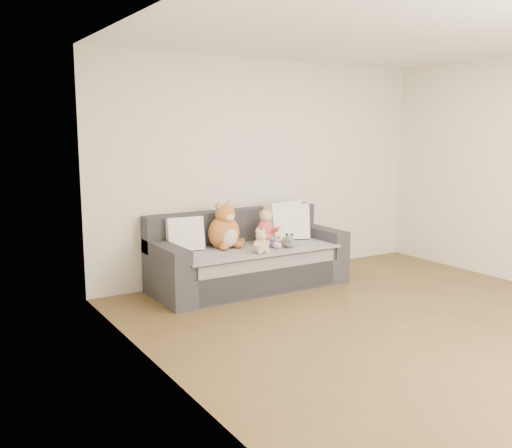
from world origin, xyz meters
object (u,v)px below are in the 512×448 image
Objects in this scene: sofa at (247,260)px; sippy_cup at (272,242)px; toddler at (266,230)px; plush_cat at (225,230)px; teddy_bear at (261,243)px.

sippy_cup is at bearing -48.42° from sofa.
plush_cat is at bearing -176.11° from toddler.
sofa is at bearing 74.77° from teddy_bear.
sippy_cup is (0.27, 0.19, -0.04)m from teddy_bear.
teddy_bear is at bearing -72.98° from plush_cat.
plush_cat reaches higher than toddler.
plush_cat is at bearing 106.73° from teddy_bear.
toddler is 0.76× the size of plush_cat.
sofa is at bearing 131.58° from sippy_cup.
plush_cat is (-0.47, 0.12, 0.03)m from toddler.
sippy_cup is (0.20, -0.22, 0.23)m from sofa.
sofa is 5.22× the size of toddler.
plush_cat reaches higher than sofa.
plush_cat is 2.07× the size of teddy_bear.
sippy_cup is (-0.02, -0.15, -0.11)m from toddler.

